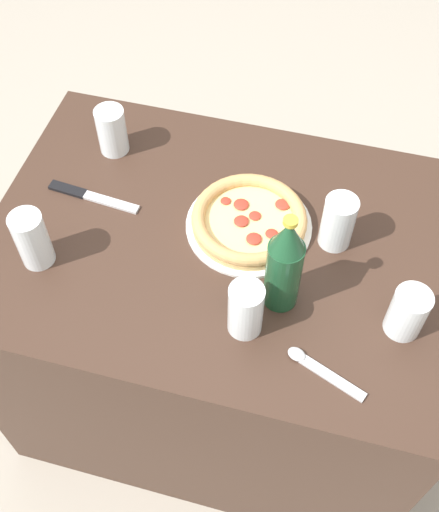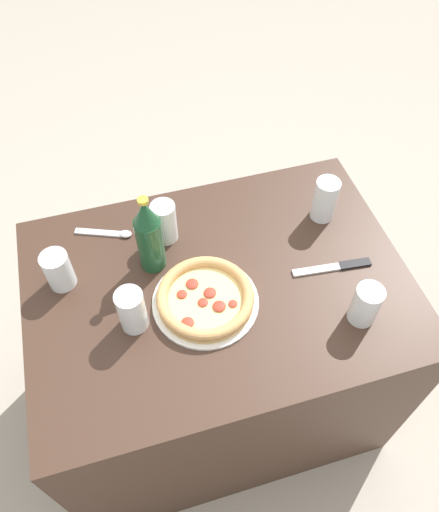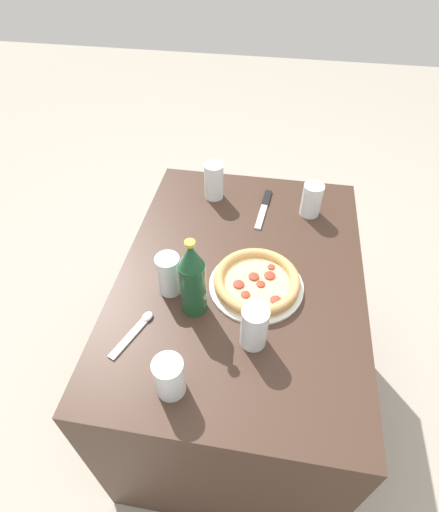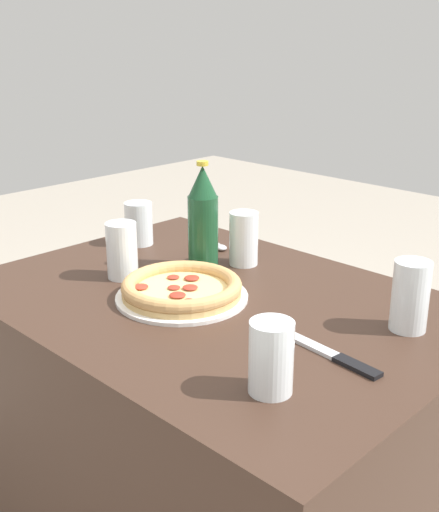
% 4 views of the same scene
% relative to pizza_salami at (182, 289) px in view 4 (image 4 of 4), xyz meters
% --- Properties ---
extents(table, '(1.03, 0.74, 0.75)m').
position_rel_pizza_salami_xyz_m(table, '(-0.05, -0.05, -0.39)').
color(table, '#3D281E').
rests_on(table, ground_plane).
extents(pizza_salami, '(0.28, 0.28, 0.04)m').
position_rel_pizza_salami_xyz_m(pizza_salami, '(0.00, 0.00, 0.00)').
color(pizza_salami, white).
rests_on(pizza_salami, table).
extents(glass_iced_tea, '(0.07, 0.07, 0.13)m').
position_rel_pizza_salami_xyz_m(glass_iced_tea, '(0.05, -0.25, 0.04)').
color(glass_iced_tea, white).
rests_on(glass_iced_tea, table).
extents(glass_water, '(0.07, 0.07, 0.13)m').
position_rel_pizza_salami_xyz_m(glass_water, '(0.19, 0.01, 0.04)').
color(glass_water, white).
rests_on(glass_water, table).
extents(glass_red_wine, '(0.07, 0.07, 0.11)m').
position_rel_pizza_salami_xyz_m(glass_red_wine, '(0.35, -0.17, 0.03)').
color(glass_red_wine, white).
rests_on(glass_red_wine, table).
extents(glass_lemonade, '(0.07, 0.07, 0.12)m').
position_rel_pizza_salami_xyz_m(glass_lemonade, '(-0.37, 0.15, 0.03)').
color(glass_lemonade, white).
rests_on(glass_lemonade, table).
extents(glass_mango_juice, '(0.07, 0.07, 0.14)m').
position_rel_pizza_salami_xyz_m(glass_mango_juice, '(-0.41, -0.20, 0.04)').
color(glass_mango_juice, white).
rests_on(glass_mango_juice, table).
extents(beer_bottle, '(0.07, 0.07, 0.25)m').
position_rel_pizza_salami_xyz_m(beer_bottle, '(0.10, -0.16, 0.10)').
color(beer_bottle, '#194728').
rests_on(beer_bottle, table).
extents(knife, '(0.22, 0.04, 0.01)m').
position_rel_pizza_salami_xyz_m(knife, '(-0.37, -0.01, -0.02)').
color(knife, black).
rests_on(knife, table).
extents(spoon, '(0.16, 0.08, 0.01)m').
position_rel_pizza_salami_xyz_m(spoon, '(0.20, -0.30, -0.02)').
color(spoon, silver).
rests_on(spoon, table).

